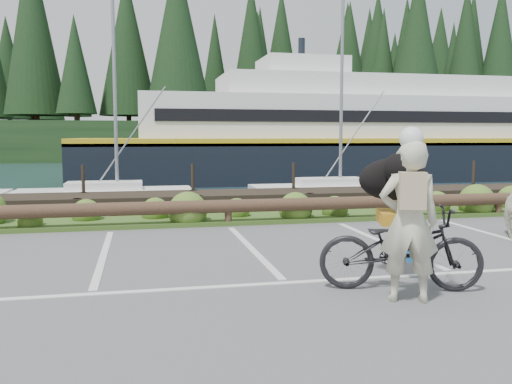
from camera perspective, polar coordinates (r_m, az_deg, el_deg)
ground at (r=8.03m, az=2.39°, el=-8.82°), size 72.00×72.00×0.00m
harbor_backdrop at (r=86.05m, az=-10.58°, el=4.42°), size 170.00×160.00×30.00m
vegetation_strip at (r=13.12m, az=-3.42°, el=-2.85°), size 34.00×1.60×0.10m
log_rail at (r=12.45m, az=-2.93°, el=-3.55°), size 32.00×0.30×0.60m
bicycle at (r=7.45m, az=14.99°, el=-5.74°), size 2.26×1.34×1.12m
cyclist at (r=6.89m, az=15.79°, el=-3.03°), size 0.84×0.67×1.99m
dog at (r=8.01m, az=14.31°, el=1.33°), size 0.80×1.16×0.61m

